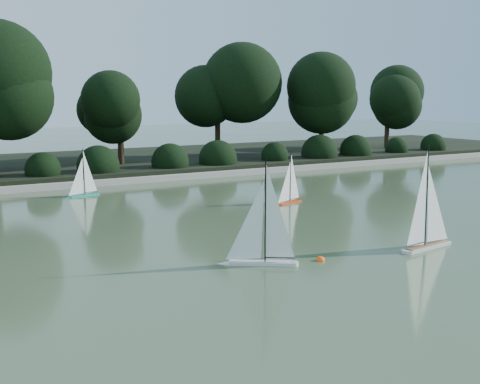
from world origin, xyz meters
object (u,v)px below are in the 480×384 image
at_px(sailboat_white_b, 431,231).
at_px(sailboat_teal, 81,188).
at_px(sailboat_white_a, 256,247).
at_px(sailboat_orange, 287,195).
at_px(race_buoy, 320,261).

distance_m(sailboat_white_b, sailboat_teal, 9.03).
bearing_deg(sailboat_white_a, sailboat_white_b, -10.62).
bearing_deg(sailboat_orange, race_buoy, -118.18).
bearing_deg(race_buoy, sailboat_white_b, -7.06).
distance_m(sailboat_orange, race_buoy, 5.03).
xyz_separation_m(sailboat_teal, race_buoy, (1.67, -7.91, -0.21)).
height_order(sailboat_orange, race_buoy, sailboat_orange).
distance_m(sailboat_white_b, race_buoy, 2.20).
xyz_separation_m(sailboat_orange, sailboat_teal, (-4.04, 3.48, -0.00)).
relative_size(sailboat_white_b, sailboat_orange, 1.41).
bearing_deg(sailboat_white_b, race_buoy, 172.94).
bearing_deg(sailboat_orange, sailboat_white_b, -92.56).
bearing_deg(sailboat_white_b, sailboat_orange, 87.44).
distance_m(sailboat_teal, race_buoy, 8.09).
height_order(sailboat_white_a, sailboat_orange, sailboat_white_a).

